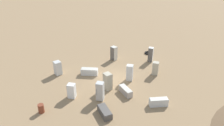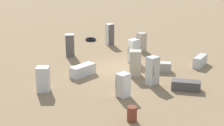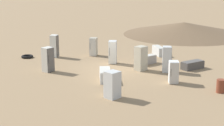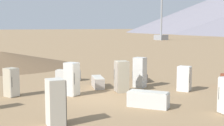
{
  "view_description": "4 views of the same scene",
  "coord_description": "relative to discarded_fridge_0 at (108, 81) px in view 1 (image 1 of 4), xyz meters",
  "views": [
    {
      "loc": [
        -17.41,
        -11.96,
        13.01
      ],
      "look_at": [
        0.52,
        0.42,
        1.64
      ],
      "focal_mm": 35.0,
      "sensor_mm": 36.0,
      "label": 1
    },
    {
      "loc": [
        -24.98,
        8.64,
        9.2
      ],
      "look_at": [
        -1.35,
        0.76,
        0.91
      ],
      "focal_mm": 60.0,
      "sensor_mm": 36.0,
      "label": 2
    },
    {
      "loc": [
        -11.93,
        24.72,
        7.42
      ],
      "look_at": [
        -0.51,
        1.17,
        0.84
      ],
      "focal_mm": 60.0,
      "sensor_mm": 36.0,
      "label": 3
    },
    {
      "loc": [
        9.58,
        13.27,
        3.82
      ],
      "look_at": [
        -0.95,
        -0.35,
        1.84
      ],
      "focal_mm": 50.0,
      "sensor_mm": 36.0,
      "label": 4
    }
  ],
  "objects": [
    {
      "name": "discarded_fridge_3",
      "position": [
        2.81,
        -0.97,
        0.01
      ],
      "size": [
        0.81,
        0.87,
        1.86
      ],
      "rotation": [
        0.0,
        0.0,
        0.35
      ],
      "color": "silver",
      "rests_on": "ground_plane"
    },
    {
      "name": "discarded_fridge_0",
      "position": [
        0.0,
        0.0,
        0.0
      ],
      "size": [
        0.95,
        0.98,
        1.85
      ],
      "rotation": [
        0.0,
        0.0,
        4.34
      ],
      "color": "#B2A88E",
      "rests_on": "ground_plane"
    },
    {
      "name": "discarded_fridge_11",
      "position": [
        5.58,
        -2.8,
        -0.13
      ],
      "size": [
        0.76,
        0.82,
        1.59
      ],
      "rotation": [
        0.0,
        0.0,
        0.27
      ],
      "color": "#B2A88E",
      "rests_on": "ground_plane"
    },
    {
      "name": "discarded_fridge_10",
      "position": [
        0.47,
        -5.5,
        -0.54
      ],
      "size": [
        1.57,
        1.7,
        0.77
      ],
      "rotation": [
        0.0,
        0.0,
        0.7
      ],
      "color": "silver",
      "rests_on": "ground_plane"
    },
    {
      "name": "discarded_fridge_6",
      "position": [
        -1.9,
        -0.46,
        0.03
      ],
      "size": [
        0.85,
        0.87,
        1.91
      ],
      "rotation": [
        0.0,
        0.0,
        1.92
      ],
      "color": "silver",
      "rests_on": "ground_plane"
    },
    {
      "name": "discarded_fridge_8",
      "position": [
        0.31,
        -1.99,
        -0.58
      ],
      "size": [
        1.32,
        1.84,
        0.69
      ],
      "rotation": [
        0.0,
        0.0,
        5.82
      ],
      "color": "#A89E93",
      "rests_on": "ground_plane"
    },
    {
      "name": "discarded_fridge_2",
      "position": [
        1.22,
        3.5,
        -0.54
      ],
      "size": [
        1.59,
        2.06,
        0.76
      ],
      "rotation": [
        0.0,
        0.0,
        3.65
      ],
      "color": "silver",
      "rests_on": "ground_plane"
    },
    {
      "name": "discarded_fridge_5",
      "position": [
        -3.18,
        2.07,
        -0.18
      ],
      "size": [
        0.85,
        0.92,
        1.5
      ],
      "rotation": [
        0.0,
        0.0,
        0.41
      ],
      "color": "white",
      "rests_on": "ground_plane"
    },
    {
      "name": "ground_plane",
      "position": [
        1.97,
        0.76,
        -0.92
      ],
      "size": [
        1000.0,
        1000.0,
        0.0
      ],
      "primitive_type": "plane",
      "color": "#937551"
    },
    {
      "name": "discarded_fridge_7",
      "position": [
        -3.43,
        -2.12,
        -0.62
      ],
      "size": [
        1.57,
        1.95,
        0.61
      ],
      "rotation": [
        0.0,
        0.0,
        2.61
      ],
      "color": "#4C4742",
      "rests_on": "ground_plane"
    },
    {
      "name": "discarded_fridge_4",
      "position": [
        6.05,
        3.34,
        -0.01
      ],
      "size": [
        0.79,
        0.82,
        1.84
      ],
      "rotation": [
        0.0,
        0.0,
        1.37
      ],
      "color": "beige",
      "rests_on": "ground_plane"
    },
    {
      "name": "rusty_barrel",
      "position": [
        -6.39,
        2.74,
        -0.51
      ],
      "size": [
        0.53,
        0.53,
        0.84
      ],
      "color": "brown",
      "rests_on": "ground_plane"
    },
    {
      "name": "discarded_fridge_9",
      "position": [
        -0.8,
        6.55,
        -0.11
      ],
      "size": [
        0.96,
        0.96,
        1.63
      ],
      "rotation": [
        0.0,
        0.0,
        4.39
      ],
      "color": "silver",
      "rests_on": "ground_plane"
    },
    {
      "name": "discarded_fridge_1",
      "position": [
        8.34,
        -0.85,
        0.04
      ],
      "size": [
        0.74,
        0.72,
        1.93
      ],
      "rotation": [
        0.0,
        0.0,
        1.81
      ],
      "color": "silver",
      "rests_on": "ground_plane"
    },
    {
      "name": "scrap_tire",
      "position": [
        10.32,
        0.42,
        -0.82
      ],
      "size": [
        1.01,
        1.01,
        0.21
      ],
      "color": "black",
      "rests_on": "ground_plane"
    }
  ]
}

